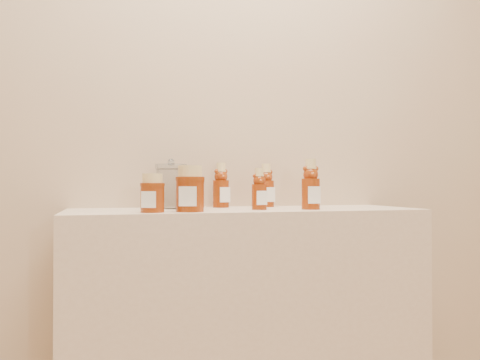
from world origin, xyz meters
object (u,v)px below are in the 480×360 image
object	(u,v)px
bear_bottle_back_left	(221,182)
bear_bottle_front_left	(259,186)
honey_jar_left	(152,193)
glass_canister	(171,184)
display_table	(246,339)

from	to	relation	value
bear_bottle_back_left	bear_bottle_front_left	xyz separation A→B (m)	(0.09, -0.18, -0.01)
honey_jar_left	glass_canister	xyz separation A→B (m)	(0.08, 0.23, 0.03)
bear_bottle_back_left	display_table	bearing A→B (deg)	-81.93
glass_canister	display_table	bearing A→B (deg)	-23.04
bear_bottle_back_left	glass_canister	world-z (taller)	bear_bottle_back_left
bear_bottle_front_left	glass_canister	distance (m)	0.32
display_table	honey_jar_left	size ratio (longest dim) A/B	10.21
display_table	glass_canister	bearing A→B (deg)	156.96
bear_bottle_front_left	glass_canister	xyz separation A→B (m)	(-0.28, 0.16, 0.01)
display_table	honey_jar_left	distance (m)	0.62
bear_bottle_back_left	honey_jar_left	size ratio (longest dim) A/B	1.59
honey_jar_left	display_table	bearing A→B (deg)	42.94
bear_bottle_back_left	honey_jar_left	xyz separation A→B (m)	(-0.27, -0.25, -0.03)
honey_jar_left	bear_bottle_back_left	bearing A→B (deg)	65.29
bear_bottle_back_left	glass_canister	xyz separation A→B (m)	(-0.19, -0.02, -0.01)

